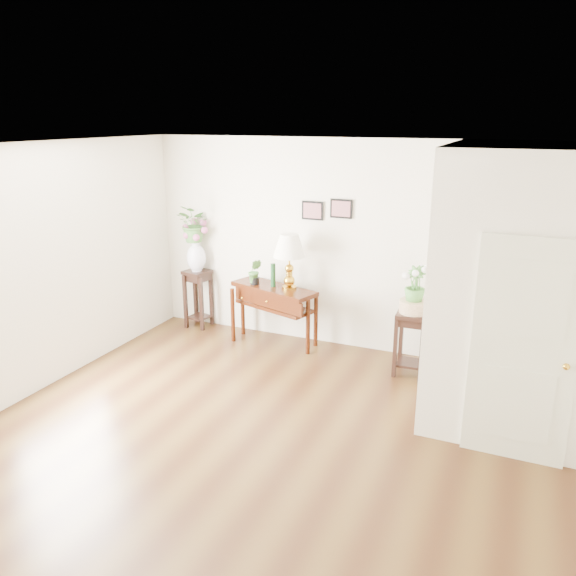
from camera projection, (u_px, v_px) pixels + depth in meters
The scene contains 20 objects.
floor at pixel (272, 449), 5.37m from camera, with size 6.00×5.50×0.02m, color #4E3516.
ceiling at pixel (269, 149), 4.55m from camera, with size 6.00×5.50×0.02m, color white.
wall_back at pixel (359, 248), 7.38m from camera, with size 6.00×0.02×2.80m, color silver.
wall_front at pixel (15, 497), 2.55m from camera, with size 6.00×0.02×2.80m, color silver.
wall_left at pixel (21, 275), 6.10m from camera, with size 0.02×5.50×2.80m, color silver.
partition at pixel (530, 285), 5.73m from camera, with size 1.80×1.95×2.80m, color silver.
door at pixel (523, 353), 4.95m from camera, with size 0.90×0.05×2.10m, color beige.
art_print_left at pixel (313, 211), 7.47m from camera, with size 0.30×0.02×0.25m, color black.
art_print_right at pixel (341, 209), 7.31m from camera, with size 0.30×0.02×0.25m, color black.
wall_ornament at pixel (443, 214), 6.00m from camera, with size 0.51×0.51×0.07m, color #A26F47.
console_table at pixel (274, 315), 7.76m from camera, with size 1.25×0.42×0.83m, color #3A1907.
table_lamp at pixel (289, 263), 7.45m from camera, with size 0.43×0.43×0.75m, color #B7861E.
green_vase at pixel (273, 274), 7.59m from camera, with size 0.07×0.07×0.32m, color #14371A.
potted_plant at pixel (255, 272), 7.69m from camera, with size 0.19×0.15×0.34m, color #448336.
plant_stand_a at pixel (198, 299), 8.41m from camera, with size 0.34×0.34×0.87m, color black.
porcelain_vase at pixel (196, 256), 8.22m from camera, with size 0.28×0.28×0.48m, color silver, non-canonical shape.
lily_arrangement at pixel (195, 226), 8.08m from camera, with size 0.49×0.42×0.54m, color #448336.
plant_stand_b at pixel (411, 343), 6.84m from camera, with size 0.38×0.38×0.80m, color black.
ceramic_bowl at pixel (414, 306), 6.70m from camera, with size 0.34×0.34×0.15m, color #D8B28B.
narcissus at pixel (415, 285), 6.62m from camera, with size 0.25×0.25×0.45m, color #448336.
Camera 1 is at (1.99, -4.24, 3.05)m, focal length 35.00 mm.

